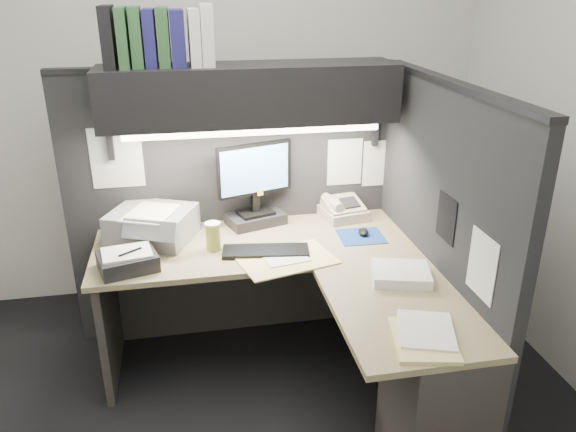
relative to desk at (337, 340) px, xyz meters
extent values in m
plane|color=black|center=(-0.43, 0.00, -0.44)|extent=(3.50, 3.50, 0.00)
cube|color=silver|center=(-0.43, 1.50, 0.91)|extent=(3.50, 0.04, 2.70)
cube|color=silver|center=(-0.43, -1.50, 0.91)|extent=(3.50, 0.04, 2.70)
cube|color=black|center=(-0.40, 0.93, 0.36)|extent=(1.90, 0.06, 1.60)
cube|color=black|center=(0.55, 0.18, 0.36)|extent=(0.06, 1.50, 1.60)
cube|color=#998A61|center=(-0.33, 0.56, 0.27)|extent=(1.70, 0.68, 0.03)
cube|color=#998A61|center=(0.22, -0.20, 0.27)|extent=(0.60, 0.85, 0.03)
cube|color=#302E2B|center=(-0.33, 0.86, -0.09)|extent=(1.61, 0.02, 0.70)
cube|color=#302E2B|center=(-1.13, 0.56, -0.09)|extent=(0.04, 0.61, 0.70)
cube|color=#302E2B|center=(0.32, -0.43, -0.09)|extent=(0.38, 0.40, 0.70)
cube|color=black|center=(-0.30, 0.75, 1.06)|extent=(1.55, 0.34, 0.30)
cylinder|color=white|center=(-0.30, 0.61, 0.89)|extent=(1.32, 0.04, 0.04)
cube|color=black|center=(-0.28, 0.82, 0.32)|extent=(0.37, 0.29, 0.06)
cube|color=black|center=(-0.28, 0.82, 0.42)|extent=(0.05, 0.05, 0.11)
cube|color=black|center=(-0.28, 0.81, 0.62)|extent=(0.44, 0.16, 0.30)
cube|color=#74B1FF|center=(-0.28, 0.80, 0.62)|extent=(0.39, 0.13, 0.26)
cube|color=black|center=(-0.28, 0.43, 0.30)|extent=(0.47, 0.21, 0.02)
cube|color=navy|center=(0.27, 0.53, 0.29)|extent=(0.25, 0.23, 0.00)
ellipsoid|color=black|center=(0.29, 0.54, 0.31)|extent=(0.07, 0.10, 0.03)
cube|color=#B9A98E|center=(0.25, 0.82, 0.34)|extent=(0.28, 0.29, 0.10)
cylinder|color=#C2C04D|center=(-0.54, 0.52, 0.36)|extent=(0.09, 0.09, 0.14)
cube|color=gray|center=(-0.86, 0.72, 0.37)|extent=(0.52, 0.49, 0.17)
cube|color=black|center=(-0.97, 0.38, 0.33)|extent=(0.32, 0.29, 0.08)
cube|color=#E0D17E|center=(-0.19, 0.32, 0.29)|extent=(0.53, 0.42, 0.01)
cube|color=white|center=(0.31, 0.03, 0.31)|extent=(0.32, 0.29, 0.05)
cube|color=white|center=(0.24, -0.43, 0.30)|extent=(0.29, 0.32, 0.03)
cube|color=#E0D17E|center=(0.21, -0.47, 0.30)|extent=(0.29, 0.34, 0.02)
cube|color=black|center=(-0.98, 0.74, 1.35)|extent=(0.06, 0.22, 0.29)
cube|color=#285129|center=(-0.91, 0.74, 1.35)|extent=(0.05, 0.22, 0.28)
cube|color=#285129|center=(-0.85, 0.76, 1.35)|extent=(0.05, 0.22, 0.28)
cube|color=navy|center=(-0.78, 0.77, 1.34)|extent=(0.06, 0.22, 0.27)
cube|color=#285129|center=(-0.72, 0.76, 1.35)|extent=(0.06, 0.22, 0.28)
cube|color=navy|center=(-0.65, 0.76, 1.34)|extent=(0.07, 0.22, 0.27)
cube|color=white|center=(-0.57, 0.75, 1.34)|extent=(0.06, 0.22, 0.27)
cube|color=white|center=(-0.51, 0.75, 1.35)|extent=(0.07, 0.22, 0.29)
cube|color=white|center=(0.27, 0.90, 0.61)|extent=(0.21, 0.00, 0.28)
cube|color=white|center=(0.49, 0.90, 0.59)|extent=(0.21, 0.00, 0.28)
cube|color=white|center=(-1.03, 0.90, 0.71)|extent=(0.28, 0.00, 0.34)
cube|color=black|center=(0.52, 0.05, 0.58)|extent=(0.00, 0.18, 0.22)
cube|color=white|center=(0.52, -0.30, 0.51)|extent=(0.00, 0.21, 0.28)
camera|label=1|loc=(-0.66, -2.18, 1.59)|focal=35.00mm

